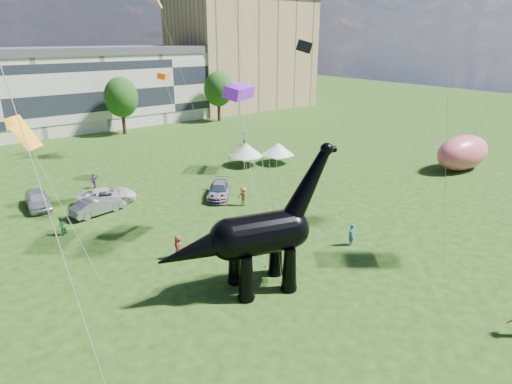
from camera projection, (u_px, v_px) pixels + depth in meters
ground at (342, 311)px, 24.61m from camera, size 220.00×220.00×0.00m
apartment_block at (242, 54)px, 92.03m from camera, size 28.00×18.00×22.00m
tree_mid_right at (121, 94)px, 66.41m from camera, size 5.20×5.20×9.44m
tree_far_right at (218, 86)px, 76.72m from camera, size 5.20×5.20×9.44m
dinosaur_sculpture at (254, 237)px, 25.71m from camera, size 11.27×4.75×9.25m
car_silver at (38, 199)px, 39.02m from camera, size 2.33×4.93×1.63m
car_grey at (97, 206)px, 37.72m from camera, size 4.83×2.47×1.52m
car_white at (107, 196)px, 40.12m from camera, size 5.77×3.57×1.49m
car_dark at (219, 190)px, 41.59m from camera, size 4.58×5.06×1.42m
gazebo_near at (278, 149)px, 52.32m from camera, size 3.75×3.75×2.59m
gazebo_far at (246, 150)px, 51.50m from camera, size 4.12×4.12×2.74m
inflatable_pink at (463, 153)px, 49.86m from camera, size 8.35×4.56×4.05m
visitors at (183, 218)px, 34.92m from camera, size 45.83×43.34×1.86m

